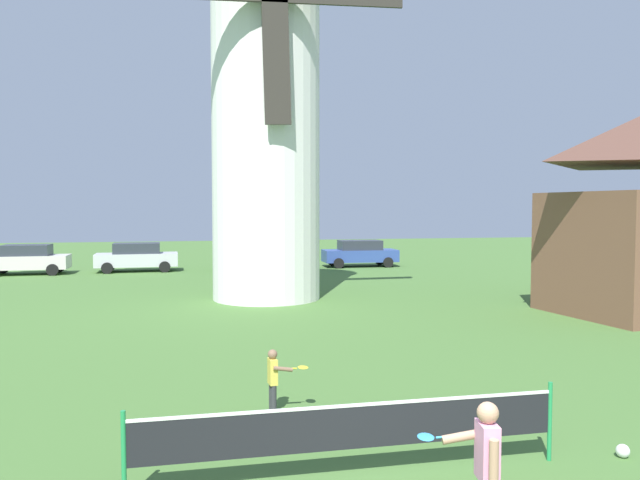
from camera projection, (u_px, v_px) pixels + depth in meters
windmill at (266, 110)px, 23.19m from camera, size 9.09×4.79×15.41m
tennis_net at (353, 427)px, 7.87m from camera, size 5.70×0.06×1.10m
player_near at (485, 464)px, 6.36m from camera, size 0.79×0.68×1.50m
player_far at (274, 377)px, 10.45m from camera, size 0.69×0.41×1.09m
stray_ball at (623, 451)px, 8.58m from camera, size 0.19×0.19×0.19m
parked_car_cream at (27, 259)px, 31.97m from camera, size 4.12×1.89×1.56m
parked_car_silver at (137, 257)px, 33.49m from camera, size 4.39×1.98×1.56m
parked_car_green at (259, 255)px, 34.64m from camera, size 4.20×2.06×1.56m
parked_car_blue at (360, 253)px, 36.24m from camera, size 4.38×1.95×1.56m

